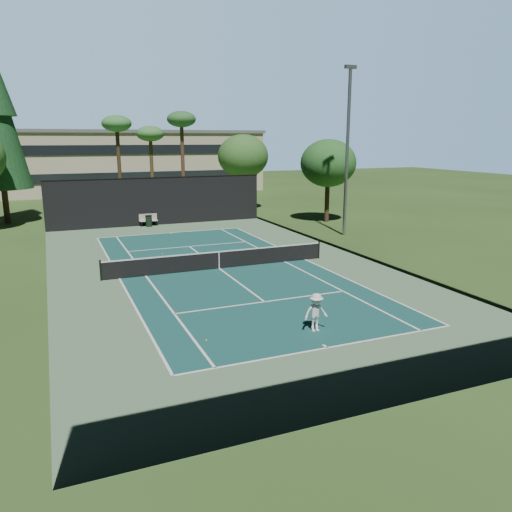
{
  "coord_description": "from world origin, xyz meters",
  "views": [
    {
      "loc": [
        -8.54,
        -25.9,
        7.13
      ],
      "look_at": [
        1.0,
        -3.0,
        1.3
      ],
      "focal_mm": 35.0,
      "sensor_mm": 36.0,
      "label": 1
    }
  ],
  "objects_px": {
    "tennis_ball_b": "(186,266)",
    "park_bench": "(148,220)",
    "tennis_ball_d": "(162,253)",
    "tennis_ball_c": "(246,250)",
    "tennis_ball_a": "(206,340)",
    "tennis_net": "(219,259)",
    "trash_bin": "(149,221)",
    "player": "(316,312)"
  },
  "relations": [
    {
      "from": "tennis_ball_a",
      "to": "tennis_ball_b",
      "type": "relative_size",
      "value": 0.91
    },
    {
      "from": "tennis_ball_c",
      "to": "trash_bin",
      "type": "xyz_separation_m",
      "value": [
        -4.14,
        11.56,
        0.44
      ]
    },
    {
      "from": "tennis_net",
      "to": "trash_bin",
      "type": "bearing_deg",
      "value": 93.71
    },
    {
      "from": "tennis_ball_c",
      "to": "tennis_ball_a",
      "type": "bearing_deg",
      "value": -116.9
    },
    {
      "from": "tennis_ball_c",
      "to": "tennis_ball_d",
      "type": "height_order",
      "value": "tennis_ball_c"
    },
    {
      "from": "tennis_ball_b",
      "to": "tennis_ball_a",
      "type": "bearing_deg",
      "value": -101.17
    },
    {
      "from": "player",
      "to": "trash_bin",
      "type": "distance_m",
      "value": 25.77
    },
    {
      "from": "tennis_net",
      "to": "tennis_ball_d",
      "type": "bearing_deg",
      "value": 113.44
    },
    {
      "from": "tennis_net",
      "to": "tennis_ball_d",
      "type": "xyz_separation_m",
      "value": [
        -2.16,
        4.98,
        -0.53
      ]
    },
    {
      "from": "park_bench",
      "to": "tennis_ball_d",
      "type": "bearing_deg",
      "value": -96.26
    },
    {
      "from": "tennis_ball_c",
      "to": "trash_bin",
      "type": "height_order",
      "value": "trash_bin"
    },
    {
      "from": "player",
      "to": "tennis_ball_c",
      "type": "distance_m",
      "value": 14.44
    },
    {
      "from": "tennis_ball_b",
      "to": "tennis_ball_c",
      "type": "xyz_separation_m",
      "value": [
        4.71,
        2.66,
        -0.0
      ]
    },
    {
      "from": "player",
      "to": "tennis_ball_d",
      "type": "distance_m",
      "value": 15.5
    },
    {
      "from": "park_bench",
      "to": "player",
      "type": "bearing_deg",
      "value": -86.94
    },
    {
      "from": "tennis_ball_a",
      "to": "park_bench",
      "type": "relative_size",
      "value": 0.04
    },
    {
      "from": "tennis_ball_a",
      "to": "tennis_ball_c",
      "type": "relative_size",
      "value": 0.98
    },
    {
      "from": "tennis_ball_a",
      "to": "tennis_ball_d",
      "type": "bearing_deg",
      "value": 83.93
    },
    {
      "from": "tennis_ball_a",
      "to": "trash_bin",
      "type": "height_order",
      "value": "trash_bin"
    },
    {
      "from": "tennis_ball_d",
      "to": "trash_bin",
      "type": "xyz_separation_m",
      "value": [
        1.16,
        10.46,
        0.45
      ]
    },
    {
      "from": "tennis_ball_a",
      "to": "park_bench",
      "type": "height_order",
      "value": "park_bench"
    },
    {
      "from": "player",
      "to": "tennis_ball_d",
      "type": "relative_size",
      "value": 23.34
    },
    {
      "from": "tennis_ball_b",
      "to": "park_bench",
      "type": "height_order",
      "value": "park_bench"
    },
    {
      "from": "player",
      "to": "tennis_ball_b",
      "type": "relative_size",
      "value": 20.18
    },
    {
      "from": "tennis_ball_c",
      "to": "trash_bin",
      "type": "distance_m",
      "value": 12.29
    },
    {
      "from": "tennis_ball_b",
      "to": "tennis_ball_d",
      "type": "bearing_deg",
      "value": 98.89
    },
    {
      "from": "player",
      "to": "tennis_net",
      "type": "bearing_deg",
      "value": 94.41
    },
    {
      "from": "tennis_ball_a",
      "to": "trash_bin",
      "type": "xyz_separation_m",
      "value": [
        2.71,
        25.07,
        0.44
      ]
    },
    {
      "from": "tennis_ball_b",
      "to": "park_bench",
      "type": "relative_size",
      "value": 0.05
    },
    {
      "from": "tennis_net",
      "to": "tennis_ball_d",
      "type": "height_order",
      "value": "tennis_net"
    },
    {
      "from": "tennis_ball_d",
      "to": "park_bench",
      "type": "xyz_separation_m",
      "value": [
        1.19,
        10.81,
        0.51
      ]
    },
    {
      "from": "tennis_ball_b",
      "to": "tennis_ball_d",
      "type": "relative_size",
      "value": 1.16
    },
    {
      "from": "tennis_ball_b",
      "to": "park_bench",
      "type": "bearing_deg",
      "value": 87.65
    },
    {
      "from": "tennis_ball_d",
      "to": "trash_bin",
      "type": "bearing_deg",
      "value": 83.68
    },
    {
      "from": "tennis_ball_c",
      "to": "tennis_ball_d",
      "type": "xyz_separation_m",
      "value": [
        -5.3,
        1.1,
        -0.0
      ]
    },
    {
      "from": "tennis_ball_c",
      "to": "tennis_ball_d",
      "type": "distance_m",
      "value": 5.41
    },
    {
      "from": "tennis_ball_b",
      "to": "tennis_ball_d",
      "type": "xyz_separation_m",
      "value": [
        -0.59,
        3.76,
        -0.0
      ]
    },
    {
      "from": "tennis_net",
      "to": "tennis_ball_a",
      "type": "height_order",
      "value": "tennis_net"
    },
    {
      "from": "tennis_ball_d",
      "to": "player",
      "type": "bearing_deg",
      "value": -80.42
    },
    {
      "from": "player",
      "to": "tennis_ball_d",
      "type": "xyz_separation_m",
      "value": [
        -2.58,
        15.27,
        -0.71
      ]
    },
    {
      "from": "trash_bin",
      "to": "tennis_ball_a",
      "type": "bearing_deg",
      "value": -96.18
    },
    {
      "from": "player",
      "to": "tennis_ball_c",
      "type": "relative_size",
      "value": 21.87
    }
  ]
}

